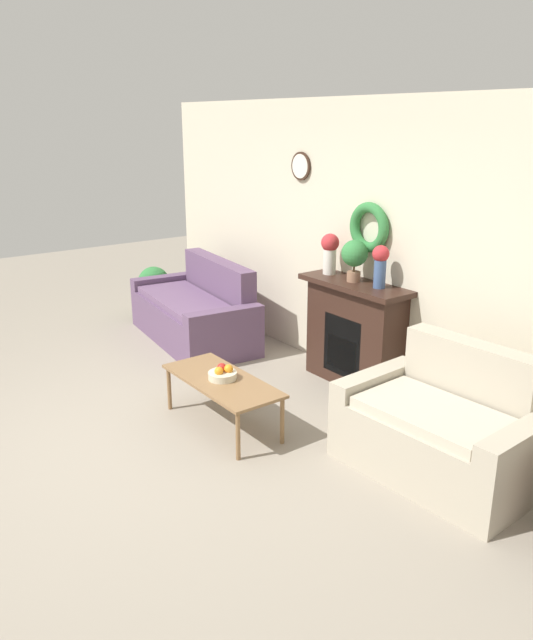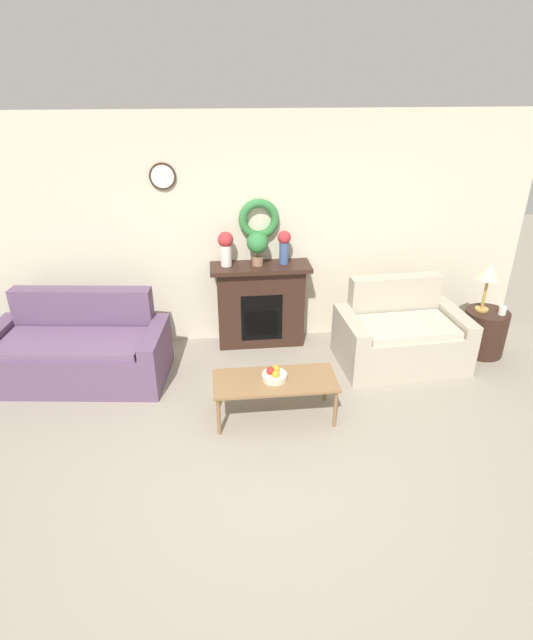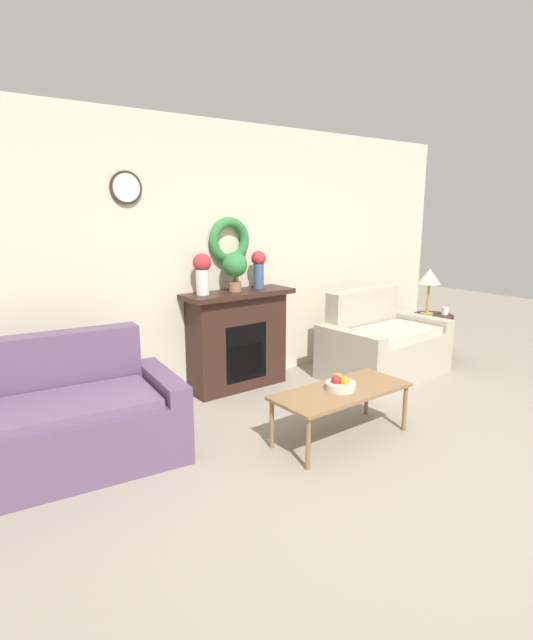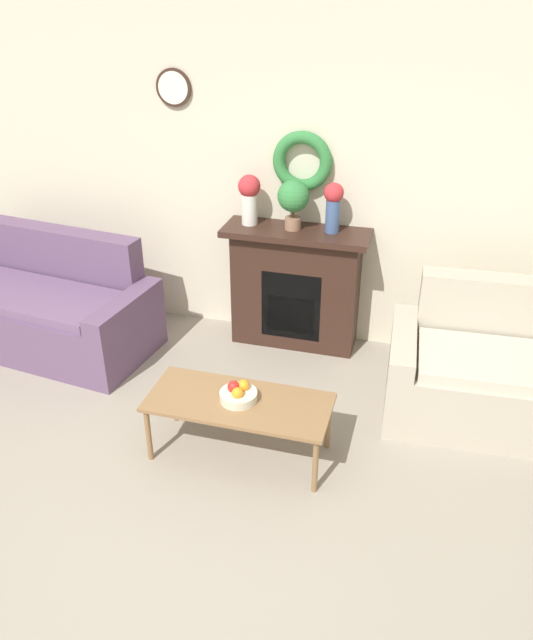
# 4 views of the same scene
# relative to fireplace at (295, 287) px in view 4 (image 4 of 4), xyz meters

# --- Properties ---
(ground_plane) EXTENTS (16.00, 16.00, 0.00)m
(ground_plane) POSITION_rel_fireplace_xyz_m (-0.14, -2.40, -0.52)
(ground_plane) COLOR gray
(wall_back) EXTENTS (6.80, 0.16, 2.70)m
(wall_back) POSITION_rel_fireplace_xyz_m (-0.14, 0.21, 0.83)
(wall_back) COLOR beige
(wall_back) RESTS_ON ground_plane
(fireplace) EXTENTS (1.17, 0.41, 1.03)m
(fireplace) POSITION_rel_fireplace_xyz_m (0.00, 0.00, 0.00)
(fireplace) COLOR #331E16
(fireplace) RESTS_ON ground_plane
(couch_left) EXTENTS (1.96, 1.10, 0.93)m
(couch_left) POSITION_rel_fireplace_xyz_m (-2.04, -0.58, -0.20)
(couch_left) COLOR #604766
(couch_left) RESTS_ON ground_plane
(loveseat_right) EXTENTS (1.44, 0.94, 0.94)m
(loveseat_right) POSITION_rel_fireplace_xyz_m (1.55, -0.62, -0.19)
(loveseat_right) COLOR #B2A893
(loveseat_right) RESTS_ON ground_plane
(coffee_table) EXTENTS (1.18, 0.51, 0.42)m
(coffee_table) POSITION_rel_fireplace_xyz_m (-0.01, -1.52, -0.14)
(coffee_table) COLOR olive
(coffee_table) RESTS_ON ground_plane
(fruit_bowl) EXTENTS (0.24, 0.24, 0.12)m
(fruit_bowl) POSITION_rel_fireplace_xyz_m (-0.02, -1.50, -0.05)
(fruit_bowl) COLOR beige
(fruit_bowl) RESTS_ON coffee_table
(vase_on_mantel_left) EXTENTS (0.18, 0.18, 0.40)m
(vase_on_mantel_left) POSITION_rel_fireplace_xyz_m (-0.39, 0.01, 0.74)
(vase_on_mantel_left) COLOR silver
(vase_on_mantel_left) RESTS_ON fireplace
(vase_on_mantel_right) EXTENTS (0.15, 0.15, 0.39)m
(vase_on_mantel_right) POSITION_rel_fireplace_xyz_m (0.28, 0.01, 0.74)
(vase_on_mantel_right) COLOR #3D5684
(vase_on_mantel_right) RESTS_ON fireplace
(potted_plant_on_mantel) EXTENTS (0.25, 0.25, 0.40)m
(potted_plant_on_mantel) POSITION_rel_fireplace_xyz_m (-0.03, -0.01, 0.76)
(potted_plant_on_mantel) COLOR #8E664C
(potted_plant_on_mantel) RESTS_ON fireplace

